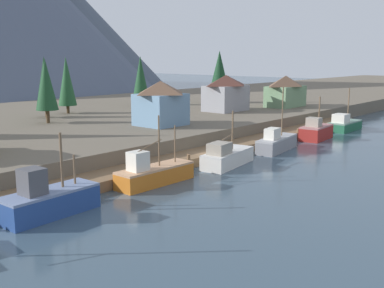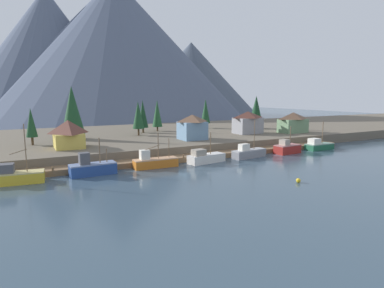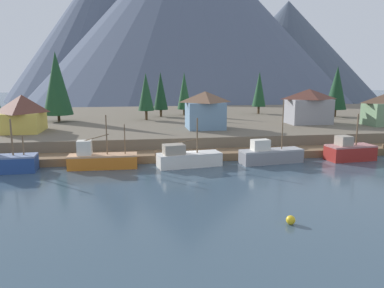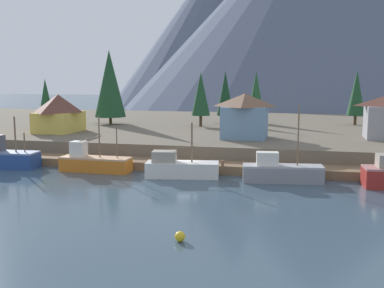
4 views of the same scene
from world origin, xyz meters
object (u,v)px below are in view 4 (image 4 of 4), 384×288
object	(u,v)px
conifer_near_right	(356,93)
conifer_mid_left	(201,94)
fishing_boat_white	(180,168)
conifer_back_right	(110,84)
house_yellow	(59,113)
conifer_mid_right	(225,93)
conifer_centre	(256,94)
house_blue	(245,115)
channel_buoy	(180,236)
fishing_boat_orange	(94,162)
fishing_boat_grey	(281,172)
fishing_boat_blue	(6,158)
conifer_back_left	(46,97)

from	to	relation	value
conifer_near_right	conifer_mid_left	distance (m)	27.09
fishing_boat_white	conifer_back_right	world-z (taller)	conifer_back_right
house_yellow	conifer_mid_right	bearing A→B (deg)	39.28
conifer_back_right	conifer_centre	xyz separation A→B (m)	(25.05, 7.41, -1.83)
house_blue	channel_buoy	distance (m)	35.03
fishing_boat_white	conifer_mid_right	world-z (taller)	conifer_mid_right
house_blue	house_yellow	xyz separation A→B (m)	(-28.45, 0.75, -0.18)
conifer_mid_right	conifer_back_right	distance (m)	20.56
house_yellow	channel_buoy	bearing A→B (deg)	-51.14
house_blue	conifer_back_right	world-z (taller)	conifer_back_right
fishing_boat_orange	fishing_boat_grey	distance (m)	21.27
fishing_boat_orange	house_yellow	xyz separation A→B (m)	(-12.87, 15.28, 4.38)
fishing_boat_white	conifer_centre	distance (m)	37.42
fishing_boat_orange	fishing_boat_white	size ratio (longest dim) A/B	1.01
fishing_boat_blue	conifer_mid_left	distance (m)	34.19
fishing_boat_white	conifer_mid_left	distance (m)	29.96
fishing_boat_grey	channel_buoy	distance (m)	20.41
fishing_boat_blue	conifer_mid_right	world-z (taller)	conifer_mid_right
house_blue	channel_buoy	size ratio (longest dim) A/B	8.90
house_yellow	fishing_boat_blue	bearing A→B (deg)	-84.20
conifer_mid_right	conifer_back_left	world-z (taller)	conifer_mid_right
fishing_boat_blue	channel_buoy	size ratio (longest dim) A/B	10.85
fishing_boat_blue	conifer_near_right	size ratio (longest dim) A/B	0.80
house_blue	conifer_centre	xyz separation A→B (m)	(-0.63, 21.29, 2.22)
fishing_boat_white	fishing_boat_grey	size ratio (longest dim) A/B	0.97
fishing_boat_white	conifer_centre	bearing A→B (deg)	73.85
conifer_mid_right	channel_buoy	xyz separation A→B (m)	(5.96, -53.83, -7.57)
fishing_boat_white	conifer_mid_right	distance (m)	35.13
fishing_boat_grey	conifer_mid_right	xyz separation A→B (m)	(-11.59, 34.23, 6.86)
fishing_boat_blue	channel_buoy	world-z (taller)	fishing_boat_blue
conifer_back_right	house_blue	bearing A→B (deg)	-28.38
fishing_boat_blue	house_yellow	size ratio (longest dim) A/B	1.05
house_blue	fishing_boat_orange	bearing A→B (deg)	-137.00
fishing_boat_grey	house_blue	distance (m)	16.70
house_blue	conifer_near_right	bearing A→B (deg)	53.04
fishing_boat_grey	conifer_mid_left	xyz separation A→B (m)	(-14.83, 28.65, 6.91)
house_yellow	conifer_centre	world-z (taller)	conifer_centre
fishing_boat_grey	conifer_centre	world-z (taller)	conifer_centre
fishing_boat_blue	fishing_boat_orange	size ratio (longest dim) A/B	0.92
house_yellow	conifer_near_right	world-z (taller)	conifer_near_right
house_yellow	conifer_near_right	bearing A→B (deg)	25.32
channel_buoy	fishing_boat_grey	bearing A→B (deg)	74.00
fishing_boat_orange	fishing_boat_white	xyz separation A→B (m)	(10.46, -0.72, -0.01)
fishing_boat_grey	conifer_back_left	size ratio (longest dim) A/B	1.04
fishing_boat_orange	fishing_boat_white	bearing A→B (deg)	-2.94
fishing_boat_orange	conifer_mid_right	distance (m)	35.75
conifer_near_right	fishing_boat_grey	bearing A→B (deg)	-106.40
house_blue	conifer_back_right	xyz separation A→B (m)	(-25.68, 13.87, 4.05)
house_yellow	house_blue	bearing A→B (deg)	-1.51
house_yellow	channel_buoy	distance (m)	45.73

